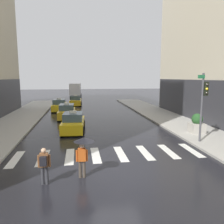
# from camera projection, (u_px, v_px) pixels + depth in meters

# --- Properties ---
(ground_plane) EXTENTS (160.00, 160.00, 0.00)m
(ground_plane) POSITION_uv_depth(u_px,v_px,m) (117.00, 175.00, 10.71)
(ground_plane) COLOR black
(crosswalk_markings) EXTENTS (11.30, 2.80, 0.01)m
(crosswalk_markings) POSITION_uv_depth(u_px,v_px,m) (108.00, 154.00, 13.64)
(crosswalk_markings) COLOR silver
(crosswalk_markings) RESTS_ON ground
(traffic_light_pole) EXTENTS (0.44, 0.84, 4.80)m
(traffic_light_pole) POSITION_uv_depth(u_px,v_px,m) (203.00, 98.00, 15.43)
(traffic_light_pole) COLOR #47474C
(traffic_light_pole) RESTS_ON curb_right
(taxi_lead) EXTENTS (2.12, 4.63, 1.80)m
(taxi_lead) POSITION_uv_depth(u_px,v_px,m) (73.00, 123.00, 19.45)
(taxi_lead) COLOR yellow
(taxi_lead) RESTS_ON ground
(taxi_second) EXTENTS (1.96, 4.55, 1.80)m
(taxi_second) POSITION_uv_depth(u_px,v_px,m) (67.00, 112.00, 25.61)
(taxi_second) COLOR gold
(taxi_second) RESTS_ON ground
(taxi_third) EXTENTS (1.94, 4.54, 1.80)m
(taxi_third) POSITION_uv_depth(u_px,v_px,m) (59.00, 106.00, 31.32)
(taxi_third) COLOR yellow
(taxi_third) RESTS_ON ground
(taxi_fourth) EXTENTS (2.05, 4.60, 1.80)m
(taxi_fourth) POSITION_uv_depth(u_px,v_px,m) (76.00, 101.00, 37.37)
(taxi_fourth) COLOR gold
(taxi_fourth) RESTS_ON ground
(box_truck) EXTENTS (2.56, 7.63, 3.35)m
(box_truck) POSITION_uv_depth(u_px,v_px,m) (76.00, 90.00, 49.02)
(box_truck) COLOR #2D2D2D
(box_truck) RESTS_ON ground
(pedestrian_with_umbrella) EXTENTS (0.96, 0.96, 1.94)m
(pedestrian_with_umbrella) POSITION_uv_depth(u_px,v_px,m) (83.00, 146.00, 10.28)
(pedestrian_with_umbrella) COLOR #473D33
(pedestrian_with_umbrella) RESTS_ON ground
(pedestrian_with_backpack) EXTENTS (0.55, 0.43, 1.65)m
(pedestrian_with_backpack) POSITION_uv_depth(u_px,v_px,m) (44.00, 163.00, 9.66)
(pedestrian_with_backpack) COLOR #333338
(pedestrian_with_backpack) RESTS_ON ground
(planter_near_corner) EXTENTS (1.10, 1.10, 1.60)m
(planter_near_corner) POSITION_uv_depth(u_px,v_px,m) (197.00, 124.00, 18.23)
(planter_near_corner) COLOR #A8A399
(planter_near_corner) RESTS_ON curb_right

